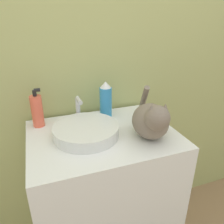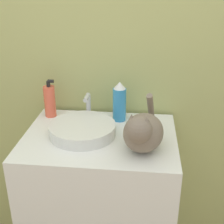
% 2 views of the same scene
% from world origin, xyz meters
% --- Properties ---
extents(wall_back, '(6.00, 0.05, 2.50)m').
position_xyz_m(wall_back, '(0.00, 0.59, 1.25)').
color(wall_back, tan).
rests_on(wall_back, ground_plane).
extents(vanity_cabinet, '(0.73, 0.57, 0.91)m').
position_xyz_m(vanity_cabinet, '(0.00, 0.27, 0.46)').
color(vanity_cabinet, white).
rests_on(vanity_cabinet, ground_plane).
extents(sink_basin, '(0.32, 0.32, 0.06)m').
position_xyz_m(sink_basin, '(-0.08, 0.28, 0.94)').
color(sink_basin, white).
rests_on(sink_basin, vanity_cabinet).
extents(faucet, '(0.15, 0.10, 0.15)m').
position_xyz_m(faucet, '(-0.08, 0.44, 0.98)').
color(faucet, silver).
rests_on(faucet, vanity_cabinet).
extents(cat, '(0.21, 0.33, 0.23)m').
position_xyz_m(cat, '(0.20, 0.16, 1.01)').
color(cat, '#7A6B5B').
rests_on(cat, vanity_cabinet).
extents(soap_bottle, '(0.06, 0.06, 0.21)m').
position_xyz_m(soap_bottle, '(-0.29, 0.47, 1.00)').
color(soap_bottle, '#EF6047').
rests_on(soap_bottle, vanity_cabinet).
extents(spray_bottle, '(0.07, 0.07, 0.21)m').
position_xyz_m(spray_bottle, '(0.08, 0.46, 1.02)').
color(spray_bottle, '#338CCC').
rests_on(spray_bottle, vanity_cabinet).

